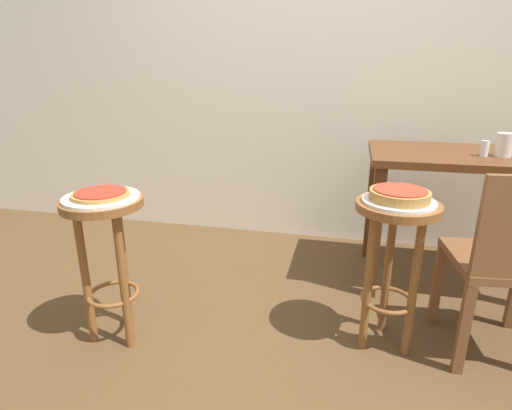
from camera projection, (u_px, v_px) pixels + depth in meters
name	position (u px, v px, depth m)	size (l,w,h in m)	color
ground_plane	(272.00, 390.00, 1.62)	(6.00, 6.00, 0.00)	brown
back_wall	(323.00, 19.00, 2.66)	(6.00, 0.10, 3.00)	silver
stool_foreground	(107.00, 240.00, 1.79)	(0.34, 0.34, 0.68)	brown
serving_plate_foreground	(101.00, 198.00, 1.73)	(0.32, 0.32, 0.01)	silver
pizza_foreground	(101.00, 194.00, 1.73)	(0.24, 0.24, 0.02)	#B78442
stool_middle	(394.00, 245.00, 1.75)	(0.34, 0.34, 0.68)	brown
serving_plate_middle	(399.00, 201.00, 1.68)	(0.30, 0.30, 0.01)	silver
pizza_middle	(400.00, 195.00, 1.67)	(0.24, 0.24, 0.05)	#B78442
dining_table	(471.00, 177.00, 2.23)	(1.07, 0.62, 0.77)	#5B3319
cup_near_edge	(504.00, 145.00, 2.09)	(0.08, 0.08, 0.12)	silver
condiment_shaker	(485.00, 148.00, 2.10)	(0.04, 0.04, 0.08)	white
wooden_chair	(511.00, 261.00, 1.66)	(0.44, 0.44, 0.85)	brown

